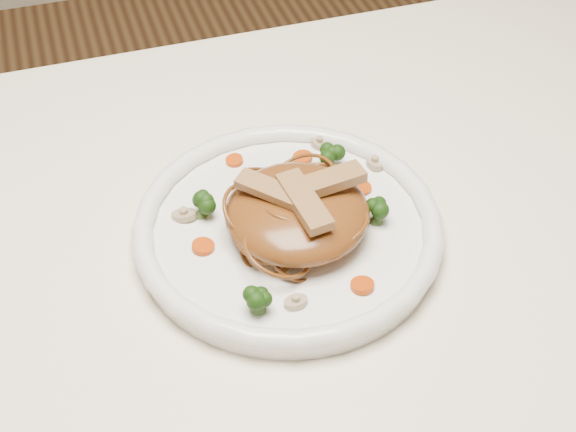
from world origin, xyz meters
name	(u,v)px	position (x,y,z in m)	size (l,w,h in m)	color
table	(230,339)	(0.00, 0.00, 0.65)	(1.20, 0.80, 0.75)	white
plate	(288,233)	(0.07, 0.03, 0.76)	(0.29, 0.29, 0.02)	white
noodle_mound	(297,212)	(0.08, 0.02, 0.79)	(0.13, 0.13, 0.04)	brown
chicken_a	(327,182)	(0.11, 0.02, 0.82)	(0.07, 0.02, 0.01)	#AE7E52
chicken_b	(268,189)	(0.05, 0.03, 0.82)	(0.06, 0.02, 0.01)	#AE7E52
chicken_c	(304,201)	(0.08, 0.00, 0.82)	(0.07, 0.02, 0.01)	#AE7E52
broccoli_0	(331,154)	(0.14, 0.10, 0.78)	(0.03, 0.03, 0.03)	#193B0C
broccoli_1	(199,202)	(-0.01, 0.07, 0.78)	(0.03, 0.03, 0.03)	#193B0C
broccoli_2	(258,297)	(0.01, -0.06, 0.78)	(0.03, 0.03, 0.03)	#193B0C
broccoli_3	(377,209)	(0.15, 0.01, 0.78)	(0.03, 0.03, 0.03)	#193B0C
carrot_0	(303,158)	(0.11, 0.11, 0.77)	(0.02, 0.02, 0.01)	#C43507
carrot_1	(203,246)	(-0.01, 0.02, 0.77)	(0.02, 0.02, 0.01)	#C43507
carrot_2	(361,188)	(0.16, 0.05, 0.77)	(0.02, 0.02, 0.01)	#C43507
carrot_3	(234,161)	(0.05, 0.13, 0.77)	(0.02, 0.02, 0.01)	#C43507
carrot_4	(362,285)	(0.11, -0.07, 0.77)	(0.02, 0.02, 0.01)	#C43507
mushroom_0	(296,302)	(0.05, -0.07, 0.77)	(0.02, 0.02, 0.01)	#BEAF8E
mushroom_1	(375,163)	(0.18, 0.08, 0.77)	(0.02, 0.02, 0.01)	#BEAF8E
mushroom_2	(184,215)	(-0.02, 0.07, 0.77)	(0.03, 0.03, 0.01)	#BEAF8E
mushroom_3	(319,144)	(0.14, 0.13, 0.77)	(0.02, 0.02, 0.01)	#BEAF8E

